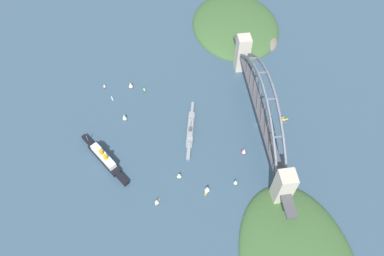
{
  "coord_description": "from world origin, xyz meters",
  "views": [
    {
      "loc": [
        -236.42,
        109.35,
        351.11
      ],
      "look_at": [
        0.0,
        78.52,
        8.0
      ],
      "focal_mm": 33.44,
      "sensor_mm": 36.0,
      "label": 1
    }
  ],
  "objects": [
    {
      "name": "naval_cruiser",
      "position": [
        1.8,
        80.09,
        2.86
      ],
      "size": [
        80.88,
        19.61,
        16.92
      ],
      "color": "gray",
      "rests_on": "ground"
    },
    {
      "name": "seaplane_taxiing_near_bridge",
      "position": [
        1.79,
        -33.02,
        1.94
      ],
      "size": [
        7.56,
        11.45,
        4.8
      ],
      "color": "#B7B7B2",
      "rests_on": "ground"
    },
    {
      "name": "small_boat_6",
      "position": [
        63.8,
        172.53,
        0.8
      ],
      "size": [
        7.11,
        2.75,
        2.29
      ],
      "color": "silver",
      "rests_on": "ground"
    },
    {
      "name": "harbor_arch_bridge",
      "position": [
        0.0,
        -0.0,
        28.68
      ],
      "size": [
        256.66,
        16.48,
        74.45
      ],
      "color": "beige",
      "rests_on": "ground"
    },
    {
      "name": "small_boat_4",
      "position": [
        72.35,
        131.36,
        0.91
      ],
      "size": [
        10.39,
        4.44,
        2.55
      ],
      "color": "#2D6B3D",
      "rests_on": "ground"
    },
    {
      "name": "headland_east_shore",
      "position": [
        179.96,
        -12.37,
        0.0
      ],
      "size": [
        153.1,
        127.49,
        30.32
      ],
      "color": "#3D6033",
      "rests_on": "ground"
    },
    {
      "name": "small_boat_2",
      "position": [
        84.44,
        182.08,
        3.08
      ],
      "size": [
        6.21,
        3.89,
        6.42
      ],
      "color": "brown",
      "rests_on": "ground"
    },
    {
      "name": "small_boat_3",
      "position": [
        -84.25,
        126.33,
        4.03
      ],
      "size": [
        8.16,
        6.59,
        8.64
      ],
      "color": "gold",
      "rests_on": "ground"
    },
    {
      "name": "small_boat_7",
      "position": [
        -77.24,
        72.32,
        4.53
      ],
      "size": [
        9.7,
        7.7,
        9.8
      ],
      "color": "gold",
      "rests_on": "ground"
    },
    {
      "name": "small_boat_1",
      "position": [
        80.02,
        148.06,
        4.52
      ],
      "size": [
        8.92,
        8.66,
        9.6
      ],
      "color": "brown",
      "rests_on": "ground"
    },
    {
      "name": "small_boat_8",
      "position": [
        -36.47,
        23.87,
        4.54
      ],
      "size": [
        7.92,
        6.14,
        9.72
      ],
      "color": "#B2231E",
      "rests_on": "ground"
    },
    {
      "name": "small_boat_5",
      "position": [
        -57.11,
        100.17,
        3.9
      ],
      "size": [
        5.18,
        9.22,
        8.48
      ],
      "color": "#2D6B3D",
      "rests_on": "ground"
    },
    {
      "name": "small_boat_9",
      "position": [
        -72.93,
        40.74,
        4.18
      ],
      "size": [
        7.9,
        5.17,
        8.88
      ],
      "color": "#2D6B3D",
      "rests_on": "ground"
    },
    {
      "name": "ocean_liner",
      "position": [
        -25.76,
        180.81,
        5.57
      ],
      "size": [
        71.7,
        53.52,
        18.51
      ],
      "color": "black",
      "rests_on": "ground"
    },
    {
      "name": "ground_plane",
      "position": [
        0.0,
        0.0,
        0.0
      ],
      "size": [
        1400.0,
        1400.0,
        0.0
      ],
      "primitive_type": "plane",
      "color": "#385166"
    },
    {
      "name": "small_boat_0",
      "position": [
        29.14,
        157.22,
        4.73
      ],
      "size": [
        8.95,
        8.05,
        10.25
      ],
      "color": "#2D6B3D",
      "rests_on": "ground"
    }
  ]
}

